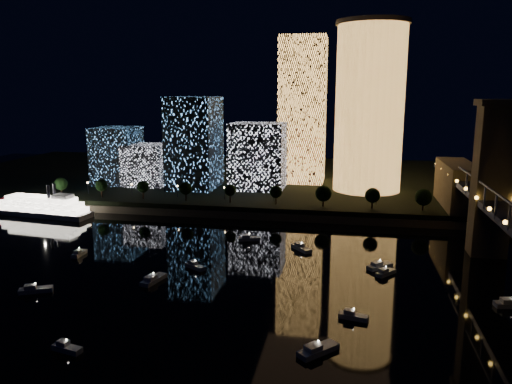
# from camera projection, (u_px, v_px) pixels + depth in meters

# --- Properties ---
(ground) EXTENTS (520.00, 520.00, 0.00)m
(ground) POSITION_uv_depth(u_px,v_px,m) (265.00, 301.00, 126.92)
(ground) COLOR black
(ground) RESTS_ON ground
(far_bank) EXTENTS (420.00, 160.00, 5.00)m
(far_bank) POSITION_uv_depth(u_px,v_px,m) (312.00, 181.00, 280.53)
(far_bank) COLOR black
(far_bank) RESTS_ON ground
(seawall) EXTENTS (420.00, 6.00, 3.00)m
(seawall) POSITION_uv_depth(u_px,v_px,m) (298.00, 217.00, 205.60)
(seawall) COLOR #6B5E4C
(seawall) RESTS_ON ground
(tower_cylindrical) EXTENTS (34.00, 34.00, 79.19)m
(tower_cylindrical) POSITION_uv_depth(u_px,v_px,m) (369.00, 107.00, 235.64)
(tower_cylindrical) COLOR #FFAF51
(tower_cylindrical) RESTS_ON far_bank
(tower_rectangular) EXTENTS (23.48, 23.48, 74.72)m
(tower_rectangular) POSITION_uv_depth(u_px,v_px,m) (303.00, 110.00, 260.20)
(tower_rectangular) COLOR #FFAF51
(tower_rectangular) RESTS_ON far_bank
(midrise_blocks) EXTENTS (97.87, 29.34, 44.75)m
(midrise_blocks) POSITION_uv_depth(u_px,v_px,m) (189.00, 151.00, 249.48)
(midrise_blocks) COLOR silver
(midrise_blocks) RESTS_ON far_bank
(riverboat) EXTENTS (48.60, 15.44, 14.40)m
(riverboat) POSITION_uv_depth(u_px,v_px,m) (38.00, 207.00, 213.82)
(riverboat) COLOR silver
(riverboat) RESTS_ON ground
(motorboats) EXTENTS (131.73, 86.73, 2.78)m
(motorboats) POSITION_uv_depth(u_px,v_px,m) (259.00, 281.00, 138.61)
(motorboats) COLOR silver
(motorboats) RESTS_ON ground
(esplanade_trees) EXTENTS (166.44, 6.88, 8.94)m
(esplanade_trees) POSITION_uv_depth(u_px,v_px,m) (254.00, 191.00, 213.08)
(esplanade_trees) COLOR black
(esplanade_trees) RESTS_ON far_bank
(street_lamps) EXTENTS (132.70, 0.70, 5.65)m
(street_lamps) POSITION_uv_depth(u_px,v_px,m) (225.00, 190.00, 221.74)
(street_lamps) COLOR black
(street_lamps) RESTS_ON far_bank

